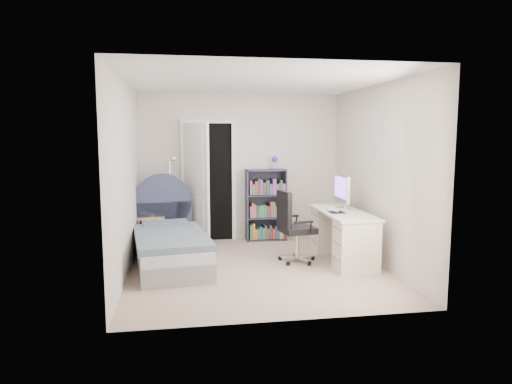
{
  "coord_description": "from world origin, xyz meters",
  "views": [
    {
      "loc": [
        -0.97,
        -5.96,
        1.81
      ],
      "look_at": [
        0.03,
        0.3,
        1.01
      ],
      "focal_mm": 32.0,
      "sensor_mm": 36.0,
      "label": 1
    }
  ],
  "objects": [
    {
      "name": "nightstand",
      "position": [
        -1.5,
        1.34,
        0.41
      ],
      "size": [
        0.42,
        0.42,
        0.62
      ],
      "color": "tan",
      "rests_on": "ground"
    },
    {
      "name": "desk",
      "position": [
        1.28,
        0.19,
        0.39
      ],
      "size": [
        0.59,
        1.48,
        1.21
      ],
      "color": "#F5E2CD",
      "rests_on": "ground"
    },
    {
      "name": "door",
      "position": [
        -0.69,
        1.54,
        1.03
      ],
      "size": [
        0.92,
        0.75,
        2.06
      ],
      "color": "black",
      "rests_on": "ground"
    },
    {
      "name": "floor_lamp",
      "position": [
        -1.16,
        1.26,
        0.6
      ],
      "size": [
        0.21,
        0.21,
        1.48
      ],
      "color": "silver",
      "rests_on": "ground"
    },
    {
      "name": "bookcase",
      "position": [
        0.43,
        1.65,
        0.56
      ],
      "size": [
        0.68,
        0.29,
        1.45
      ],
      "color": "#343747",
      "rests_on": "ground"
    },
    {
      "name": "room_shell",
      "position": [
        0.0,
        0.0,
        1.25
      ],
      "size": [
        3.5,
        3.7,
        2.6
      ],
      "color": "tan",
      "rests_on": "ground"
    },
    {
      "name": "bed",
      "position": [
        -1.18,
        0.4,
        0.27
      ],
      "size": [
        1.17,
        2.06,
        1.21
      ],
      "color": "gray",
      "rests_on": "ground"
    },
    {
      "name": "office_chair",
      "position": [
        0.54,
        0.22,
        0.56
      ],
      "size": [
        0.55,
        0.57,
        1.03
      ],
      "color": "silver",
      "rests_on": "ground"
    }
  ]
}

